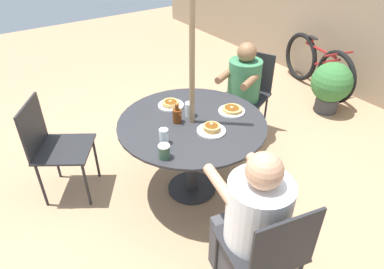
% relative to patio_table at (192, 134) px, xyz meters
% --- Properties ---
extents(ground_plane, '(12.00, 12.00, 0.00)m').
position_rel_patio_table_xyz_m(ground_plane, '(0.00, 0.00, -0.61)').
color(ground_plane, tan).
extents(patio_table, '(1.22, 1.22, 0.73)m').
position_rel_patio_table_xyz_m(patio_table, '(0.00, 0.00, 0.00)').
color(patio_table, '#28282B').
rests_on(patio_table, ground).
extents(umbrella_pole, '(0.04, 0.04, 2.49)m').
position_rel_patio_table_xyz_m(umbrella_pole, '(0.00, 0.00, 0.63)').
color(umbrella_pole, '#846B4C').
rests_on(umbrella_pole, ground).
extents(patio_chair_north, '(0.59, 0.59, 0.91)m').
position_rel_patio_table_xyz_m(patio_chair_north, '(-0.47, 1.08, -0.08)').
color(patio_chair_north, '#232326').
rests_on(patio_chair_north, ground).
extents(diner_north, '(0.49, 0.56, 1.09)m').
position_rel_patio_table_xyz_m(diner_north, '(-0.40, 0.92, -0.12)').
color(diner_north, gray).
rests_on(diner_north, ground).
extents(patio_chair_east, '(0.62, 0.62, 0.91)m').
position_rel_patio_table_xyz_m(patio_chair_east, '(-0.65, -0.99, -0.08)').
color(patio_chair_east, '#232326').
rests_on(patio_chair_east, ground).
extents(patio_chair_south, '(0.53, 0.53, 0.91)m').
position_rel_patio_table_xyz_m(patio_chair_south, '(1.15, -0.25, -0.08)').
color(patio_chair_south, '#232326').
rests_on(patio_chair_south, ground).
extents(diner_south, '(0.60, 0.48, 1.12)m').
position_rel_patio_table_xyz_m(diner_south, '(0.98, -0.21, -0.11)').
color(diner_south, '#3D3D42').
rests_on(diner_south, ground).
extents(pancake_plate_a, '(0.23, 0.23, 0.05)m').
position_rel_patio_table_xyz_m(pancake_plate_a, '(0.07, 0.37, 0.14)').
color(pancake_plate_a, white).
rests_on(pancake_plate_a, patio_table).
extents(pancake_plate_b, '(0.23, 0.23, 0.06)m').
position_rel_patio_table_xyz_m(pancake_plate_b, '(-0.32, -0.01, 0.14)').
color(pancake_plate_b, white).
rests_on(pancake_plate_b, patio_table).
extents(pancake_plate_c, '(0.23, 0.23, 0.07)m').
position_rel_patio_table_xyz_m(pancake_plate_c, '(0.21, 0.04, 0.14)').
color(pancake_plate_c, white).
rests_on(pancake_plate_c, patio_table).
extents(syrup_bottle, '(0.10, 0.07, 0.16)m').
position_rel_patio_table_xyz_m(syrup_bottle, '(-0.06, -0.10, 0.18)').
color(syrup_bottle, '#602D0F').
rests_on(syrup_bottle, patio_table).
extents(coffee_cup, '(0.08, 0.08, 0.10)m').
position_rel_patio_table_xyz_m(coffee_cup, '(0.29, -0.43, 0.17)').
color(coffee_cup, '#33513D').
rests_on(coffee_cup, patio_table).
extents(drinking_glass_a, '(0.08, 0.08, 0.12)m').
position_rel_patio_table_xyz_m(drinking_glass_a, '(-0.09, 0.04, 0.18)').
color(drinking_glass_a, silver).
rests_on(drinking_glass_a, patio_table).
extents(drinking_glass_b, '(0.07, 0.07, 0.12)m').
position_rel_patio_table_xyz_m(drinking_glass_b, '(0.13, -0.34, 0.18)').
color(drinking_glass_b, silver).
rests_on(drinking_glass_b, patio_table).
extents(bicycle, '(1.42, 0.50, 0.71)m').
position_rel_patio_table_xyz_m(bicycle, '(-0.73, 2.61, -0.26)').
color(bicycle, black).
rests_on(bicycle, ground).
extents(potted_shrub, '(0.50, 0.50, 0.65)m').
position_rel_patio_table_xyz_m(potted_shrub, '(-0.22, 2.24, -0.25)').
color(potted_shrub, '#3D3D3F').
rests_on(potted_shrub, ground).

